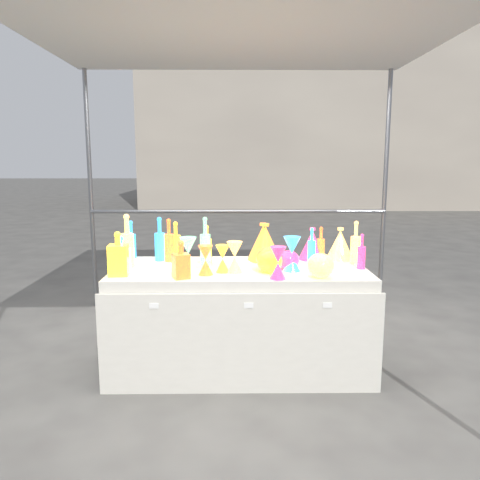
{
  "coord_description": "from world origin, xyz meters",
  "views": [
    {
      "loc": [
        -0.04,
        -3.28,
        1.5
      ],
      "look_at": [
        0.0,
        0.0,
        0.95
      ],
      "focal_mm": 35.0,
      "sensor_mm": 36.0,
      "label": 1
    }
  ],
  "objects_px": {
    "lampshade_0": "(263,241)",
    "display_table": "(240,318)",
    "bottle_0": "(176,240)",
    "globe_0": "(269,263)",
    "cardboard_box_closed": "(228,283)",
    "decanter_0": "(118,254)",
    "hourglass_0": "(206,260)"
  },
  "relations": [
    {
      "from": "bottle_0",
      "to": "hourglass_0",
      "type": "height_order",
      "value": "bottle_0"
    },
    {
      "from": "lampshade_0",
      "to": "display_table",
      "type": "bearing_deg",
      "value": -104.09
    },
    {
      "from": "globe_0",
      "to": "display_table",
      "type": "bearing_deg",
      "value": 142.95
    },
    {
      "from": "hourglass_0",
      "to": "globe_0",
      "type": "height_order",
      "value": "hourglass_0"
    },
    {
      "from": "display_table",
      "to": "hourglass_0",
      "type": "bearing_deg",
      "value": -138.45
    },
    {
      "from": "globe_0",
      "to": "bottle_0",
      "type": "bearing_deg",
      "value": 145.33
    },
    {
      "from": "decanter_0",
      "to": "hourglass_0",
      "type": "xyz_separation_m",
      "value": [
        0.58,
        0.01,
        -0.05
      ]
    },
    {
      "from": "display_table",
      "to": "lampshade_0",
      "type": "relative_size",
      "value": 6.45
    },
    {
      "from": "display_table",
      "to": "bottle_0",
      "type": "height_order",
      "value": "bottle_0"
    },
    {
      "from": "cardboard_box_closed",
      "to": "hourglass_0",
      "type": "bearing_deg",
      "value": -105.07
    },
    {
      "from": "decanter_0",
      "to": "lampshade_0",
      "type": "relative_size",
      "value": 1.04
    },
    {
      "from": "cardboard_box_closed",
      "to": "decanter_0",
      "type": "distance_m",
      "value": 2.16
    },
    {
      "from": "display_table",
      "to": "globe_0",
      "type": "distance_m",
      "value": 0.51
    },
    {
      "from": "cardboard_box_closed",
      "to": "hourglass_0",
      "type": "distance_m",
      "value": 2.02
    },
    {
      "from": "cardboard_box_closed",
      "to": "lampshade_0",
      "type": "xyz_separation_m",
      "value": [
        0.3,
        -1.41,
        0.71
      ]
    },
    {
      "from": "hourglass_0",
      "to": "lampshade_0",
      "type": "bearing_deg",
      "value": 50.11
    },
    {
      "from": "globe_0",
      "to": "lampshade_0",
      "type": "relative_size",
      "value": 0.61
    },
    {
      "from": "lampshade_0",
      "to": "bottle_0",
      "type": "bearing_deg",
      "value": -165.53
    },
    {
      "from": "bottle_0",
      "to": "globe_0",
      "type": "distance_m",
      "value": 0.85
    },
    {
      "from": "lampshade_0",
      "to": "globe_0",
      "type": "bearing_deg",
      "value": -69.7
    },
    {
      "from": "display_table",
      "to": "globe_0",
      "type": "relative_size",
      "value": 10.56
    },
    {
      "from": "display_table",
      "to": "hourglass_0",
      "type": "xyz_separation_m",
      "value": [
        -0.23,
        -0.21,
        0.48
      ]
    },
    {
      "from": "cardboard_box_closed",
      "to": "bottle_0",
      "type": "relative_size",
      "value": 1.75
    },
    {
      "from": "bottle_0",
      "to": "globe_0",
      "type": "bearing_deg",
      "value": -34.67
    },
    {
      "from": "cardboard_box_closed",
      "to": "decanter_0",
      "type": "relative_size",
      "value": 1.73
    },
    {
      "from": "hourglass_0",
      "to": "bottle_0",
      "type": "bearing_deg",
      "value": 116.22
    },
    {
      "from": "display_table",
      "to": "cardboard_box_closed",
      "type": "height_order",
      "value": "display_table"
    },
    {
      "from": "globe_0",
      "to": "decanter_0",
      "type": "bearing_deg",
      "value": -176.41
    },
    {
      "from": "hourglass_0",
      "to": "globe_0",
      "type": "xyz_separation_m",
      "value": [
        0.43,
        0.06,
        -0.03
      ]
    },
    {
      "from": "display_table",
      "to": "lampshade_0",
      "type": "height_order",
      "value": "lampshade_0"
    },
    {
      "from": "display_table",
      "to": "lampshade_0",
      "type": "bearing_deg",
      "value": 57.89
    },
    {
      "from": "bottle_0",
      "to": "decanter_0",
      "type": "xyz_separation_m",
      "value": [
        -0.31,
        -0.55,
        0.0
      ]
    }
  ]
}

